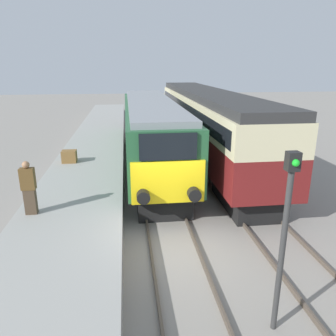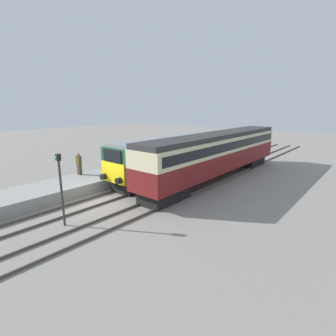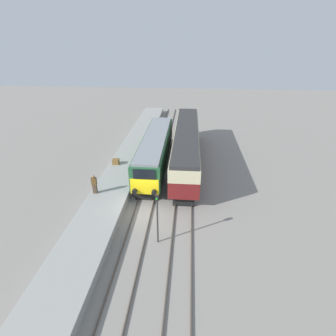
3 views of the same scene
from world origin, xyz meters
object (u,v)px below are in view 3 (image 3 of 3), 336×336
passenger_carriage (186,143)px  locomotive (155,150)px  person_on_platform (94,184)px  luggage_crate (116,162)px  signal_post (157,216)px

passenger_carriage → locomotive: bearing=-158.2°
person_on_platform → luggage_crate: bearing=87.3°
locomotive → luggage_crate: size_ratio=22.08×
signal_post → locomotive: bearing=97.9°
locomotive → luggage_crate: (-4.21, -1.43, -0.97)m
passenger_carriage → person_on_platform: (-7.89, -8.77, -0.76)m
signal_post → luggage_crate: bearing=118.6°
signal_post → luggage_crate: 12.41m
person_on_platform → signal_post: signal_post is taller
luggage_crate → locomotive: bearing=18.7°
passenger_carriage → luggage_crate: 8.22m
passenger_carriage → signal_post: passenger_carriage is taller
locomotive → person_on_platform: 8.67m
locomotive → passenger_carriage: 3.68m
passenger_carriage → signal_post: size_ratio=4.76×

